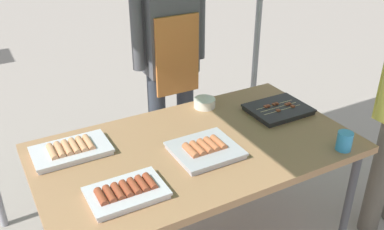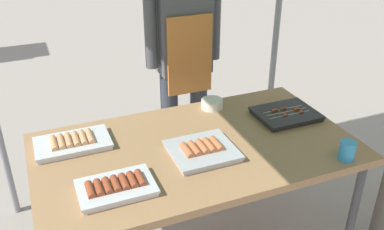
{
  "view_description": "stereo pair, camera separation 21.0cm",
  "coord_description": "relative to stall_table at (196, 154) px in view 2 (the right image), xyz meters",
  "views": [
    {
      "loc": [
        -0.9,
        -1.58,
        1.89
      ],
      "look_at": [
        0.0,
        0.05,
        0.9
      ],
      "focal_mm": 39.69,
      "sensor_mm": 36.0,
      "label": 1
    },
    {
      "loc": [
        -0.71,
        -1.67,
        1.89
      ],
      "look_at": [
        0.0,
        0.05,
        0.9
      ],
      "focal_mm": 39.69,
      "sensor_mm": 36.0,
      "label": 2
    }
  ],
  "objects": [
    {
      "name": "stall_table",
      "position": [
        0.0,
        0.0,
        0.0
      ],
      "size": [
        1.6,
        0.9,
        0.75
      ],
      "color": "#9E724C",
      "rests_on": "ground"
    },
    {
      "name": "tray_grilled_sausages",
      "position": [
        -0.0,
        -0.08,
        0.07
      ],
      "size": [
        0.31,
        0.29,
        0.06
      ],
      "color": "#ADADB2",
      "rests_on": "stall_table"
    },
    {
      "name": "tray_meat_skewers",
      "position": [
        0.59,
        0.09,
        0.07
      ],
      "size": [
        0.34,
        0.27,
        0.04
      ],
      "color": "black",
      "rests_on": "stall_table"
    },
    {
      "name": "tray_pork_links",
      "position": [
        -0.57,
        0.23,
        0.07
      ],
      "size": [
        0.37,
        0.23,
        0.05
      ],
      "color": "silver",
      "rests_on": "stall_table"
    },
    {
      "name": "tray_spring_rolls",
      "position": [
        -0.46,
        -0.21,
        0.07
      ],
      "size": [
        0.32,
        0.22,
        0.05
      ],
      "color": "silver",
      "rests_on": "stall_table"
    },
    {
      "name": "condiment_bowl",
      "position": [
        0.25,
        0.35,
        0.08
      ],
      "size": [
        0.13,
        0.13,
        0.05
      ],
      "primitive_type": "cylinder",
      "color": "silver",
      "rests_on": "stall_table"
    },
    {
      "name": "drink_cup_near_edge",
      "position": [
        0.62,
        -0.38,
        0.1
      ],
      "size": [
        0.08,
        0.08,
        0.1
      ],
      "primitive_type": "cylinder",
      "color": "#338CBF",
      "rests_on": "stall_table"
    },
    {
      "name": "vendor_woman",
      "position": [
        0.25,
        0.81,
        0.26
      ],
      "size": [
        0.52,
        0.23,
        1.61
      ],
      "rotation": [
        0.0,
        0.0,
        3.14
      ],
      "color": "#333842",
      "rests_on": "ground"
    }
  ]
}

